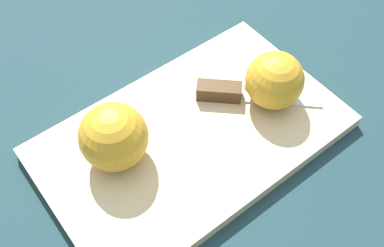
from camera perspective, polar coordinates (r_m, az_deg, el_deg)
ground_plane at (r=0.59m, az=0.00°, el=-2.23°), size 4.00×4.00×0.00m
cutting_board at (r=0.58m, az=0.00°, el=-1.70°), size 0.39×0.25×0.02m
apple_half_left at (r=0.53m, az=-9.95°, el=-1.68°), size 0.08×0.08×0.08m
apple_half_right at (r=0.59m, az=10.46°, el=5.38°), size 0.08×0.08×0.08m
knife at (r=0.60m, az=4.60°, el=3.95°), size 0.13×0.13×0.02m
apple_slice at (r=0.63m, az=8.78°, el=5.44°), size 0.06×0.06×0.01m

